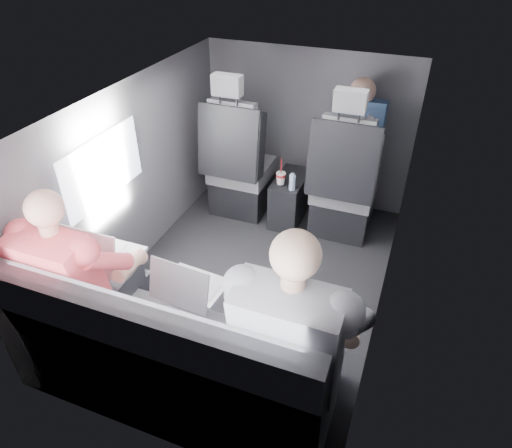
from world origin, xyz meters
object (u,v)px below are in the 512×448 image
at_px(front_seat_left, 239,171).
at_px(soda_cup, 281,178).
at_px(passenger_rear_left, 84,279).
at_px(passenger_rear_right, 296,337).
at_px(rear_bench, 176,364).
at_px(center_console, 290,198).
at_px(passenger_front_right, 356,137).
at_px(laptop_black, 313,312).
at_px(laptop_white, 102,253).
at_px(front_seat_right, 343,190).
at_px(water_bottle, 292,182).
at_px(laptop_silver, 189,285).

relative_size(front_seat_left, soda_cup, 5.44).
xyz_separation_m(front_seat_left, soda_cup, (0.41, -0.09, 0.06)).
height_order(passenger_rear_left, passenger_rear_right, passenger_rear_right).
relative_size(rear_bench, passenger_rear_right, 1.23).
bearing_deg(center_console, passenger_front_right, 25.29).
distance_m(rear_bench, laptop_black, 0.76).
relative_size(laptop_black, passenger_front_right, 0.46).
bearing_deg(laptop_white, soda_cup, 69.38).
distance_m(front_seat_right, soda_cup, 0.51).
bearing_deg(passenger_rear_left, center_console, 72.65).
height_order(front_seat_left, water_bottle, front_seat_left).
bearing_deg(rear_bench, center_console, 90.00).
height_order(water_bottle, passenger_rear_left, passenger_rear_left).
relative_size(front_seat_left, laptop_white, 3.55).
relative_size(rear_bench, laptop_white, 4.49).
bearing_deg(center_console, soda_cup, -108.50).
bearing_deg(water_bottle, front_seat_left, 165.08).
bearing_deg(rear_bench, laptop_white, 153.70).
bearing_deg(front_seat_left, passenger_rear_left, -94.01).
xyz_separation_m(front_seat_left, laptop_white, (-0.16, -1.60, 0.24)).
distance_m(laptop_black, passenger_front_right, 1.87).
distance_m(center_console, laptop_silver, 1.75).
bearing_deg(soda_cup, laptop_black, -66.10).
relative_size(water_bottle, passenger_rear_right, 0.11).
relative_size(front_seat_right, passenger_rear_right, 0.97).
bearing_deg(water_bottle, rear_bench, -92.10).
xyz_separation_m(center_console, passenger_front_right, (0.46, 0.22, 0.55)).
xyz_separation_m(laptop_white, laptop_silver, (0.58, -0.06, -0.00)).
xyz_separation_m(laptop_silver, passenger_rear_right, (0.63, -0.15, 0.03)).
bearing_deg(laptop_silver, passenger_front_right, 75.58).
height_order(center_console, rear_bench, rear_bench).
relative_size(front_seat_right, passenger_front_right, 1.60).
xyz_separation_m(soda_cup, laptop_black, (0.67, -1.51, 0.17)).
relative_size(front_seat_left, passenger_rear_left, 1.04).
xyz_separation_m(rear_bench, soda_cup, (-0.04, 1.81, 0.15)).
xyz_separation_m(center_console, rear_bench, (-0.00, -1.94, 0.11)).
height_order(front_seat_right, passenger_rear_right, passenger_rear_right).
relative_size(laptop_white, passenger_rear_right, 0.27).
height_order(passenger_rear_right, passenger_front_right, passenger_rear_right).
xyz_separation_m(soda_cup, laptop_white, (-0.57, -1.51, 0.18)).
bearing_deg(soda_cup, front_seat_right, 10.77).
relative_size(rear_bench, passenger_front_right, 2.03).
distance_m(laptop_white, passenger_rear_left, 0.21).
relative_size(front_seat_left, laptop_black, 3.49).
xyz_separation_m(center_console, laptop_black, (0.62, -1.64, 0.43)).
bearing_deg(soda_cup, water_bottle, -21.46).
xyz_separation_m(laptop_white, passenger_rear_right, (1.21, -0.21, 0.02)).
height_order(center_console, laptop_white, laptop_white).
xyz_separation_m(water_bottle, laptop_black, (0.56, -1.46, 0.16)).
height_order(center_console, passenger_rear_right, passenger_rear_right).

